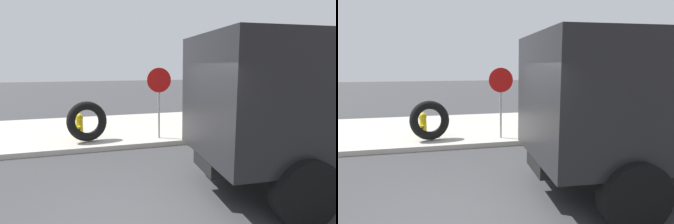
% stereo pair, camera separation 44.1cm
% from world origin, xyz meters
% --- Properties ---
extents(sidewalk_curb, '(36.00, 5.00, 0.15)m').
position_xyz_m(sidewalk_curb, '(0.00, 6.50, 0.07)').
color(sidewalk_curb, '#ADA89E').
rests_on(sidewalk_curb, ground).
extents(fire_hydrant, '(0.26, 0.58, 0.79)m').
position_xyz_m(fire_hydrant, '(-0.91, 5.22, 0.57)').
color(fire_hydrant, yellow).
rests_on(fire_hydrant, sidewalk_curb).
extents(loose_tire, '(1.29, 0.73, 1.24)m').
position_xyz_m(loose_tire, '(-0.67, 4.73, 0.77)').
color(loose_tire, black).
rests_on(loose_tire, sidewalk_curb).
extents(stop_sign, '(0.76, 0.08, 2.23)m').
position_xyz_m(stop_sign, '(1.53, 4.48, 1.70)').
color(stop_sign, gray).
rests_on(stop_sign, sidewalk_curb).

